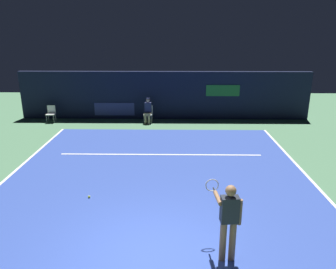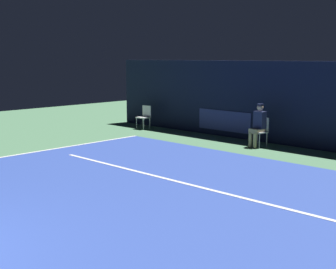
# 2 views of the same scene
# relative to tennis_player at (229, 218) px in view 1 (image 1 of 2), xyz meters

# --- Properties ---
(ground_plane) EXTENTS (31.02, 31.02, 0.00)m
(ground_plane) POSITION_rel_tennis_player_xyz_m (-1.63, 4.24, -0.99)
(ground_plane) COLOR #4C7A56
(court_surface) EXTENTS (10.06, 10.53, 0.01)m
(court_surface) POSITION_rel_tennis_player_xyz_m (-1.63, 4.24, -0.98)
(court_surface) COLOR #2D479E
(court_surface) RESTS_ON ground
(line_sideline_left) EXTENTS (0.10, 10.53, 0.01)m
(line_sideline_left) POSITION_rel_tennis_player_xyz_m (3.35, 4.24, -0.97)
(line_sideline_left) COLOR white
(line_sideline_left) RESTS_ON court_surface
(line_sideline_right) EXTENTS (0.10, 10.53, 0.01)m
(line_sideline_right) POSITION_rel_tennis_player_xyz_m (-6.61, 4.24, -0.97)
(line_sideline_right) COLOR white
(line_sideline_right) RESTS_ON court_surface
(line_service) EXTENTS (7.85, 0.10, 0.01)m
(line_service) POSITION_rel_tennis_player_xyz_m (-1.63, 6.08, -0.97)
(line_service) COLOR white
(line_service) RESTS_ON court_surface
(back_wall) EXTENTS (15.79, 0.33, 2.60)m
(back_wall) POSITION_rel_tennis_player_xyz_m (-1.63, 11.77, 0.31)
(back_wall) COLOR #141933
(back_wall) RESTS_ON ground
(tennis_player) EXTENTS (0.69, 0.93, 1.73)m
(tennis_player) POSITION_rel_tennis_player_xyz_m (0.00, 0.00, 0.00)
(tennis_player) COLOR #8C6647
(tennis_player) RESTS_ON ground
(line_judge_on_chair) EXTENTS (0.49, 0.56, 1.32)m
(line_judge_on_chair) POSITION_rel_tennis_player_xyz_m (-2.47, 10.81, -0.30)
(line_judge_on_chair) COLOR white
(line_judge_on_chair) RESTS_ON ground
(courtside_chair_near) EXTENTS (0.46, 0.44, 0.88)m
(courtside_chair_near) POSITION_rel_tennis_player_xyz_m (-7.67, 10.92, -0.49)
(courtside_chair_near) COLOR white
(courtside_chair_near) RESTS_ON ground
(tennis_ball) EXTENTS (0.07, 0.07, 0.07)m
(tennis_ball) POSITION_rel_tennis_player_xyz_m (-3.57, 2.57, -0.94)
(tennis_ball) COLOR #CCE033
(tennis_ball) RESTS_ON court_surface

